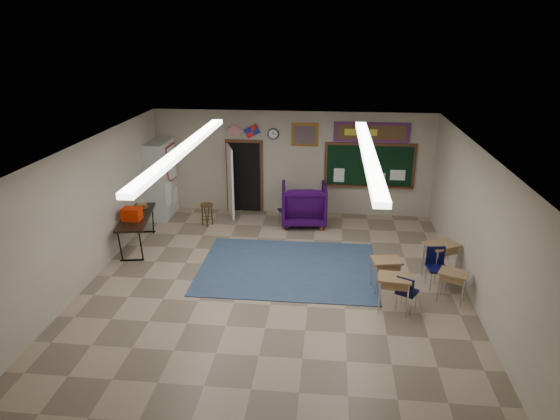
# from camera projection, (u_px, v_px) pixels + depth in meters

# --- Properties ---
(floor) EXTENTS (9.00, 9.00, 0.00)m
(floor) POSITION_uv_depth(u_px,v_px,m) (275.00, 285.00, 10.70)
(floor) COLOR gray
(floor) RESTS_ON ground
(back_wall) EXTENTS (8.00, 0.04, 3.00)m
(back_wall) POSITION_uv_depth(u_px,v_px,m) (292.00, 163.00, 14.38)
(back_wall) COLOR #B1A98F
(back_wall) RESTS_ON floor
(front_wall) EXTENTS (8.00, 0.04, 3.00)m
(front_wall) POSITION_uv_depth(u_px,v_px,m) (233.00, 355.00, 5.98)
(front_wall) COLOR #B1A98F
(front_wall) RESTS_ON floor
(left_wall) EXTENTS (0.04, 9.00, 3.00)m
(left_wall) POSITION_uv_depth(u_px,v_px,m) (88.00, 213.00, 10.56)
(left_wall) COLOR #B1A98F
(left_wall) RESTS_ON floor
(right_wall) EXTENTS (0.04, 9.00, 3.00)m
(right_wall) POSITION_uv_depth(u_px,v_px,m) (477.00, 227.00, 9.79)
(right_wall) COLOR #B1A98F
(right_wall) RESTS_ON floor
(ceiling) EXTENTS (8.00, 9.00, 0.04)m
(ceiling) POSITION_uv_depth(u_px,v_px,m) (275.00, 148.00, 9.66)
(ceiling) COLOR beige
(ceiling) RESTS_ON back_wall
(area_rug) EXTENTS (4.00, 3.00, 0.02)m
(area_rug) POSITION_uv_depth(u_px,v_px,m) (288.00, 268.00, 11.42)
(area_rug) COLOR #364866
(area_rug) RESTS_ON floor
(fluorescent_strips) EXTENTS (3.86, 6.00, 0.10)m
(fluorescent_strips) POSITION_uv_depth(u_px,v_px,m) (275.00, 151.00, 9.68)
(fluorescent_strips) COLOR white
(fluorescent_strips) RESTS_ON ceiling
(doorway) EXTENTS (1.10, 0.89, 2.16)m
(doorway) POSITION_uv_depth(u_px,v_px,m) (241.00, 178.00, 14.54)
(doorway) COLOR black
(doorway) RESTS_ON back_wall
(chalkboard) EXTENTS (2.55, 0.14, 1.30)m
(chalkboard) POSITION_uv_depth(u_px,v_px,m) (369.00, 167.00, 14.14)
(chalkboard) COLOR #512A17
(chalkboard) RESTS_ON back_wall
(bulletin_board) EXTENTS (2.10, 0.05, 0.55)m
(bulletin_board) POSITION_uv_depth(u_px,v_px,m) (372.00, 132.00, 13.81)
(bulletin_board) COLOR #A9180E
(bulletin_board) RESTS_ON back_wall
(framed_art_print) EXTENTS (0.75, 0.05, 0.65)m
(framed_art_print) POSITION_uv_depth(u_px,v_px,m) (305.00, 135.00, 14.02)
(framed_art_print) COLOR #905A1B
(framed_art_print) RESTS_ON back_wall
(wall_clock) EXTENTS (0.32, 0.05, 0.32)m
(wall_clock) POSITION_uv_depth(u_px,v_px,m) (273.00, 134.00, 14.10)
(wall_clock) COLOR black
(wall_clock) RESTS_ON back_wall
(wall_flags) EXTENTS (1.16, 0.06, 0.70)m
(wall_flags) POSITION_uv_depth(u_px,v_px,m) (243.00, 129.00, 14.12)
(wall_flags) COLOR red
(wall_flags) RESTS_ON back_wall
(storage_cabinet) EXTENTS (0.59, 1.25, 2.20)m
(storage_cabinet) POSITION_uv_depth(u_px,v_px,m) (161.00, 179.00, 14.27)
(storage_cabinet) COLOR #BBBBB6
(storage_cabinet) RESTS_ON floor
(wingback_armchair) EXTENTS (1.32, 1.36, 1.14)m
(wingback_armchair) POSITION_uv_depth(u_px,v_px,m) (304.00, 204.00, 13.84)
(wingback_armchair) COLOR #210533
(wingback_armchair) RESTS_ON floor
(student_chair_reading) EXTENTS (0.53, 0.53, 0.79)m
(student_chair_reading) POSITION_uv_depth(u_px,v_px,m) (286.00, 211.00, 13.83)
(student_chair_reading) COLOR black
(student_chair_reading) RESTS_ON floor
(student_chair_desk_a) EXTENTS (0.52, 0.52, 0.76)m
(student_chair_desk_a) POSITION_uv_depth(u_px,v_px,m) (407.00, 293.00, 9.61)
(student_chair_desk_a) COLOR black
(student_chair_desk_a) RESTS_ON floor
(student_chair_desk_b) EXTENTS (0.49, 0.49, 0.87)m
(student_chair_desk_b) POSITION_uv_depth(u_px,v_px,m) (437.00, 269.00, 10.43)
(student_chair_desk_b) COLOR black
(student_chair_desk_b) RESTS_ON floor
(student_desk_front_left) EXTENTS (0.67, 0.55, 0.72)m
(student_desk_front_left) POSITION_uv_depth(u_px,v_px,m) (386.00, 273.00, 10.34)
(student_desk_front_left) COLOR brown
(student_desk_front_left) RESTS_ON floor
(student_desk_front_right) EXTENTS (0.84, 0.78, 0.81)m
(student_desk_front_right) POSITION_uv_depth(u_px,v_px,m) (440.00, 259.00, 10.86)
(student_desk_front_right) COLOR brown
(student_desk_front_right) RESTS_ON floor
(student_desk_back_left) EXTENTS (0.67, 0.54, 0.75)m
(student_desk_back_left) POSITION_uv_depth(u_px,v_px,m) (394.00, 292.00, 9.56)
(student_desk_back_left) COLOR brown
(student_desk_back_left) RESTS_ON floor
(student_desk_back_right) EXTENTS (0.66, 0.59, 0.65)m
(student_desk_back_right) POSITION_uv_depth(u_px,v_px,m) (452.00, 285.00, 9.93)
(student_desk_back_right) COLOR brown
(student_desk_back_right) RESTS_ON floor
(folding_table) EXTENTS (1.00, 2.05, 1.12)m
(folding_table) POSITION_uv_depth(u_px,v_px,m) (137.00, 230.00, 12.43)
(folding_table) COLOR black
(folding_table) RESTS_ON floor
(wooden_stool) EXTENTS (0.35, 0.35, 0.62)m
(wooden_stool) POSITION_uv_depth(u_px,v_px,m) (207.00, 214.00, 13.81)
(wooden_stool) COLOR #472F15
(wooden_stool) RESTS_ON floor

